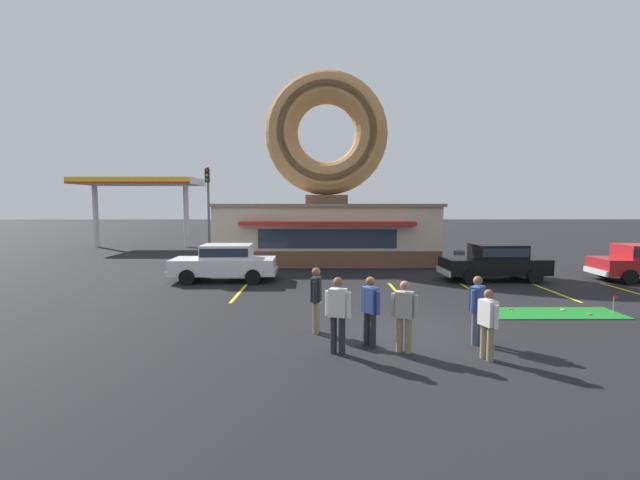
# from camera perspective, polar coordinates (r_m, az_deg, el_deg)

# --- Properties ---
(ground_plane) EXTENTS (160.00, 160.00, 0.00)m
(ground_plane) POSITION_cam_1_polar(r_m,az_deg,el_deg) (11.77, 10.65, -11.85)
(ground_plane) COLOR black
(donut_shop_building) EXTENTS (12.30, 6.75, 10.96)m
(donut_shop_building) POSITION_cam_1_polar(r_m,az_deg,el_deg) (25.02, 0.85, 5.73)
(donut_shop_building) COLOR brown
(donut_shop_building) RESTS_ON ground
(putting_mat) EXTENTS (4.15, 1.42, 0.03)m
(putting_mat) POSITION_cam_1_polar(r_m,az_deg,el_deg) (15.09, 28.47, -8.58)
(putting_mat) COLOR #197523
(putting_mat) RESTS_ON ground
(mini_donut_near_left) EXTENTS (0.13, 0.13, 0.04)m
(mini_donut_near_left) POSITION_cam_1_polar(r_m,az_deg,el_deg) (14.80, 21.90, -8.46)
(mini_donut_near_left) COLOR brown
(mini_donut_near_left) RESTS_ON putting_mat
(mini_donut_near_right) EXTENTS (0.13, 0.13, 0.04)m
(mini_donut_near_right) POSITION_cam_1_polar(r_m,az_deg,el_deg) (14.92, 24.05, -8.42)
(mini_donut_near_right) COLOR brown
(mini_donut_near_right) RESTS_ON putting_mat
(mini_donut_mid_left) EXTENTS (0.13, 0.13, 0.04)m
(mini_donut_mid_left) POSITION_cam_1_polar(r_m,az_deg,el_deg) (15.59, 29.64, -8.08)
(mini_donut_mid_left) COLOR #E5C666
(mini_donut_mid_left) RESTS_ON putting_mat
(mini_donut_mid_centre) EXTENTS (0.13, 0.13, 0.04)m
(mini_donut_mid_centre) POSITION_cam_1_polar(r_m,az_deg,el_deg) (15.40, 32.28, -8.35)
(mini_donut_mid_centre) COLOR #A5724C
(mini_donut_mid_centre) RESTS_ON putting_mat
(golf_ball) EXTENTS (0.04, 0.04, 0.04)m
(golf_ball) POSITION_cam_1_polar(r_m,az_deg,el_deg) (14.70, 24.23, -8.62)
(golf_ball) COLOR white
(golf_ball) RESTS_ON putting_mat
(putting_flag_pin) EXTENTS (0.13, 0.01, 0.55)m
(putting_flag_pin) POSITION_cam_1_polar(r_m,az_deg,el_deg) (15.89, 34.64, -6.64)
(putting_flag_pin) COLOR silver
(putting_flag_pin) RESTS_ON putting_mat
(car_black) EXTENTS (4.63, 2.12, 1.60)m
(car_black) POSITION_cam_1_polar(r_m,az_deg,el_deg) (20.24, 22.32, -2.58)
(car_black) COLOR black
(car_black) RESTS_ON ground
(car_white) EXTENTS (4.60, 2.06, 1.60)m
(car_white) POSITION_cam_1_polar(r_m,az_deg,el_deg) (19.05, -12.54, -2.77)
(car_white) COLOR silver
(car_white) RESTS_ON ground
(pedestrian_blue_sweater_man) EXTENTS (0.35, 0.57, 1.54)m
(pedestrian_blue_sweater_man) POSITION_cam_1_polar(r_m,az_deg,el_deg) (10.03, 21.47, -10.06)
(pedestrian_blue_sweater_man) COLOR #7F7056
(pedestrian_blue_sweater_man) RESTS_ON ground
(pedestrian_hooded_kid) EXTENTS (0.43, 0.46, 1.65)m
(pedestrian_hooded_kid) POSITION_cam_1_polar(r_m,az_deg,el_deg) (11.03, 20.20, -8.32)
(pedestrian_hooded_kid) COLOR #474C66
(pedestrian_hooded_kid) RESTS_ON ground
(pedestrian_leather_jacket_man) EXTENTS (0.43, 0.48, 1.67)m
(pedestrian_leather_jacket_man) POSITION_cam_1_polar(r_m,az_deg,el_deg) (10.23, 6.69, -9.00)
(pedestrian_leather_jacket_man) COLOR #232328
(pedestrian_leather_jacket_man) RESTS_ON ground
(pedestrian_clipboard_woman) EXTENTS (0.29, 0.59, 1.72)m
(pedestrian_clipboard_woman) POSITION_cam_1_polar(r_m,az_deg,el_deg) (11.20, -0.51, -7.56)
(pedestrian_clipboard_woman) COLOR #7F7056
(pedestrian_clipboard_woman) RESTS_ON ground
(pedestrian_beanie_man) EXTENTS (0.57, 0.35, 1.74)m
(pedestrian_beanie_man) POSITION_cam_1_polar(r_m,az_deg,el_deg) (9.69, 2.39, -9.47)
(pedestrian_beanie_man) COLOR #232328
(pedestrian_beanie_man) RESTS_ON ground
(pedestrian_crossing_woman) EXTENTS (0.55, 0.38, 1.64)m
(pedestrian_crossing_woman) POSITION_cam_1_polar(r_m,az_deg,el_deg) (9.96, 11.18, -9.53)
(pedestrian_crossing_woman) COLOR #7F7056
(pedestrian_crossing_woman) RESTS_ON ground
(trash_bin) EXTENTS (0.57, 0.57, 0.97)m
(trash_bin) POSITION_cam_1_polar(r_m,az_deg,el_deg) (22.96, 18.06, -2.55)
(trash_bin) COLOR #51565B
(trash_bin) RESTS_ON ground
(traffic_light_pole) EXTENTS (0.28, 0.47, 5.80)m
(traffic_light_pole) POSITION_cam_1_polar(r_m,az_deg,el_deg) (29.87, -14.69, 5.38)
(traffic_light_pole) COLOR #595B60
(traffic_light_pole) RESTS_ON ground
(gas_station_canopy) EXTENTS (9.00, 4.46, 5.30)m
(gas_station_canopy) POSITION_cam_1_polar(r_m,az_deg,el_deg) (35.86, -22.89, 6.89)
(gas_station_canopy) COLOR silver
(gas_station_canopy) RESTS_ON ground
(parking_stripe_far_left) EXTENTS (0.12, 3.60, 0.01)m
(parking_stripe_far_left) POSITION_cam_1_polar(r_m,az_deg,el_deg) (16.68, -10.66, -6.86)
(parking_stripe_far_left) COLOR yellow
(parking_stripe_far_left) RESTS_ON ground
(parking_stripe_left) EXTENTS (0.12, 3.60, 0.01)m
(parking_stripe_left) POSITION_cam_1_polar(r_m,az_deg,el_deg) (16.42, -0.22, -6.96)
(parking_stripe_left) COLOR yellow
(parking_stripe_left) RESTS_ON ground
(parking_stripe_mid_left) EXTENTS (0.12, 3.60, 0.01)m
(parking_stripe_mid_left) POSITION_cam_1_polar(r_m,az_deg,el_deg) (16.69, 10.21, -6.84)
(parking_stripe_mid_left) COLOR yellow
(parking_stripe_mid_left) RESTS_ON ground
(parking_stripe_centre) EXTENTS (0.12, 3.60, 0.01)m
(parking_stripe_centre) POSITION_cam_1_polar(r_m,az_deg,el_deg) (17.49, 19.98, -6.52)
(parking_stripe_centre) COLOR yellow
(parking_stripe_centre) RESTS_ON ground
(parking_stripe_mid_right) EXTENTS (0.12, 3.60, 0.01)m
(parking_stripe_mid_right) POSITION_cam_1_polar(r_m,az_deg,el_deg) (18.73, 28.67, -6.08)
(parking_stripe_mid_right) COLOR yellow
(parking_stripe_mid_right) RESTS_ON ground
(parking_stripe_right) EXTENTS (0.12, 3.60, 0.01)m
(parking_stripe_right) POSITION_cam_1_polar(r_m,az_deg,el_deg) (20.35, 36.11, -5.59)
(parking_stripe_right) COLOR yellow
(parking_stripe_right) RESTS_ON ground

